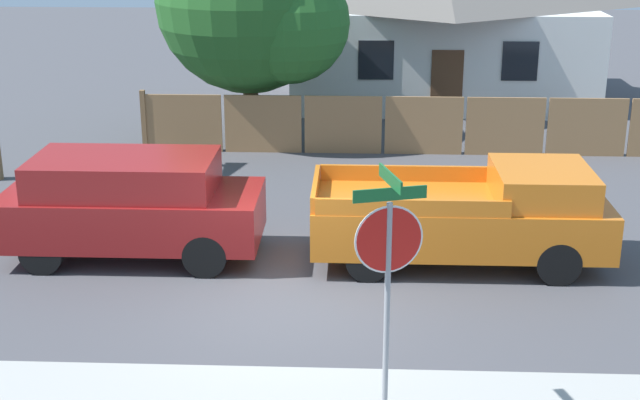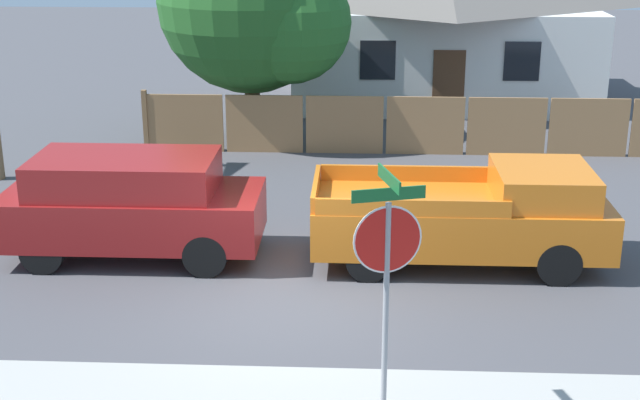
{
  "view_description": "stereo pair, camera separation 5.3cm",
  "coord_description": "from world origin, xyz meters",
  "px_view_note": "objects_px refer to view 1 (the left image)",
  "views": [
    {
      "loc": [
        1.01,
        -12.62,
        5.98
      ],
      "look_at": [
        0.45,
        0.34,
        1.6
      ],
      "focal_mm": 50.0,
      "sensor_mm": 36.0,
      "label": 1
    },
    {
      "loc": [
        1.07,
        -12.62,
        5.98
      ],
      "look_at": [
        0.45,
        0.34,
        1.6
      ],
      "focal_mm": 50.0,
      "sensor_mm": 36.0,
      "label": 2
    }
  ],
  "objects_px": {
    "house": "(440,22)",
    "red_suv": "(131,203)",
    "orange_pickup": "(470,215)",
    "stop_sign": "(388,257)",
    "oak_tree": "(257,5)"
  },
  "relations": [
    {
      "from": "house",
      "to": "red_suv",
      "type": "relative_size",
      "value": 2.17
    },
    {
      "from": "orange_pickup",
      "to": "stop_sign",
      "type": "bearing_deg",
      "value": -107.34
    },
    {
      "from": "oak_tree",
      "to": "stop_sign",
      "type": "height_order",
      "value": "oak_tree"
    },
    {
      "from": "red_suv",
      "to": "stop_sign",
      "type": "xyz_separation_m",
      "value": [
        4.28,
        -5.0,
        1.12
      ]
    },
    {
      "from": "house",
      "to": "orange_pickup",
      "type": "distance_m",
      "value": 13.78
    },
    {
      "from": "oak_tree",
      "to": "red_suv",
      "type": "xyz_separation_m",
      "value": [
        -1.34,
        -8.22,
        -2.49
      ]
    },
    {
      "from": "house",
      "to": "stop_sign",
      "type": "bearing_deg",
      "value": -96.52
    },
    {
      "from": "orange_pickup",
      "to": "house",
      "type": "bearing_deg",
      "value": 87.79
    },
    {
      "from": "house",
      "to": "oak_tree",
      "type": "xyz_separation_m",
      "value": [
        -5.08,
        -5.47,
        1.1
      ]
    },
    {
      "from": "house",
      "to": "red_suv",
      "type": "distance_m",
      "value": 15.18
    },
    {
      "from": "oak_tree",
      "to": "house",
      "type": "bearing_deg",
      "value": 47.1
    },
    {
      "from": "oak_tree",
      "to": "orange_pickup",
      "type": "bearing_deg",
      "value": -61.19
    },
    {
      "from": "oak_tree",
      "to": "stop_sign",
      "type": "distance_m",
      "value": 13.61
    },
    {
      "from": "orange_pickup",
      "to": "red_suv",
      "type": "bearing_deg",
      "value": -179.87
    },
    {
      "from": "orange_pickup",
      "to": "stop_sign",
      "type": "distance_m",
      "value": 5.39
    }
  ]
}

